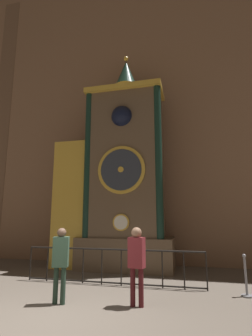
{
  "coord_description": "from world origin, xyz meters",
  "views": [
    {
      "loc": [
        2.69,
        -4.68,
        1.85
      ],
      "look_at": [
        0.29,
        5.07,
        3.77
      ],
      "focal_mm": 28.0,
      "sensor_mm": 36.0,
      "label": 1
    }
  ],
  "objects_px": {
    "clock_tower": "(116,178)",
    "visitor_near": "(61,258)",
    "visitor_far": "(137,257)",
    "stanchion_post": "(246,283)"
  },
  "relations": [
    {
      "from": "visitor_near",
      "to": "visitor_far",
      "type": "distance_m",
      "value": 1.72
    },
    {
      "from": "visitor_far",
      "to": "clock_tower",
      "type": "bearing_deg",
      "value": 122.93
    },
    {
      "from": "clock_tower",
      "to": "stanchion_post",
      "type": "relative_size",
      "value": 8.74
    },
    {
      "from": "clock_tower",
      "to": "stanchion_post",
      "type": "bearing_deg",
      "value": -32.04
    },
    {
      "from": "clock_tower",
      "to": "stanchion_post",
      "type": "distance_m",
      "value": 5.65
    },
    {
      "from": "clock_tower",
      "to": "visitor_near",
      "type": "height_order",
      "value": "clock_tower"
    },
    {
      "from": "clock_tower",
      "to": "stanchion_post",
      "type": "xyz_separation_m",
      "value": [
        4.02,
        -2.52,
        -3.07
      ]
    },
    {
      "from": "stanchion_post",
      "to": "clock_tower",
      "type": "bearing_deg",
      "value": 147.96
    },
    {
      "from": "clock_tower",
      "to": "visitor_far",
      "type": "xyz_separation_m",
      "value": [
        1.6,
        -3.85,
        -2.38
      ]
    },
    {
      "from": "visitor_far",
      "to": "stanchion_post",
      "type": "xyz_separation_m",
      "value": [
        2.42,
        1.34,
        -0.68
      ]
    }
  ]
}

